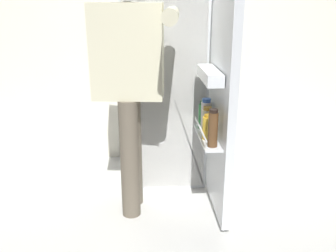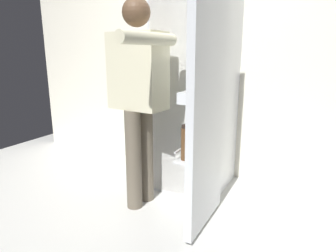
{
  "view_description": "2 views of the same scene",
  "coord_description": "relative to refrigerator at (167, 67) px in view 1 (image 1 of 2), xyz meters",
  "views": [
    {
      "loc": [
        -0.15,
        -2.19,
        1.35
      ],
      "look_at": [
        -0.0,
        -0.0,
        0.59
      ],
      "focal_mm": 39.17,
      "sensor_mm": 36.0,
      "label": 1
    },
    {
      "loc": [
        0.96,
        -1.82,
        1.19
      ],
      "look_at": [
        0.03,
        -0.02,
        0.68
      ],
      "focal_mm": 31.32,
      "sensor_mm": 36.0,
      "label": 2
    }
  ],
  "objects": [
    {
      "name": "ground_plane",
      "position": [
        -0.03,
        -0.51,
        -0.87
      ],
      "size": [
        5.12,
        5.12,
        0.0
      ],
      "primitive_type": "plane",
      "color": "silver"
    },
    {
      "name": "refrigerator",
      "position": [
        0.0,
        0.0,
        0.0
      ],
      "size": [
        0.65,
        1.21,
        1.75
      ],
      "color": "silver",
      "rests_on": "ground_plane"
    },
    {
      "name": "kitchen_wall",
      "position": [
        -0.03,
        0.41,
        0.45
      ],
      "size": [
        4.4,
        0.1,
        2.64
      ],
      "primitive_type": "cube",
      "color": "silver",
      "rests_on": "ground_plane"
    },
    {
      "name": "person",
      "position": [
        -0.26,
        -0.5,
        0.06
      ],
      "size": [
        0.52,
        0.75,
        1.57
      ],
      "color": "#665B4C",
      "rests_on": "ground_plane"
    }
  ]
}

